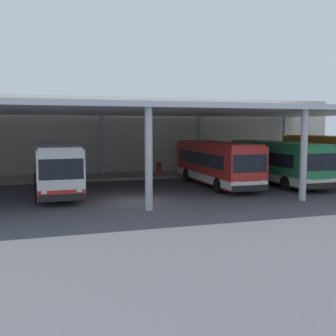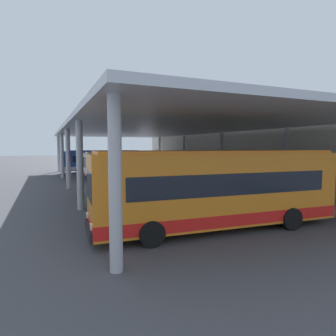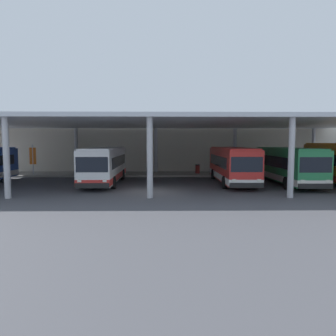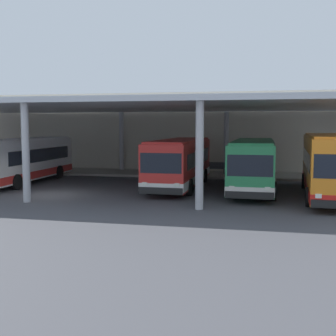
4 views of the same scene
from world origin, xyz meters
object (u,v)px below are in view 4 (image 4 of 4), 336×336
bus_departing (329,165)px  bench_waiting (216,168)px  bus_second_bay (25,160)px  bus_far_bay (253,165)px  trash_bin (169,167)px  bus_middle_bay (180,163)px

bus_departing → bench_waiting: (-7.39, 9.09, -1.18)m
bus_second_bay → bus_far_bay: bearing=-1.8°
bus_second_bay → bench_waiting: bearing=29.2°
bench_waiting → trash_bin: (-3.87, -0.17, 0.01)m
bus_far_bay → bench_waiting: bearing=112.0°
bus_departing → bus_middle_bay: bearing=168.1°
bus_middle_bay → bus_departing: (9.01, -1.90, 0.19)m
bus_second_bay → bench_waiting: (12.86, 7.18, -0.99)m
bus_second_bay → bus_middle_bay: size_ratio=1.00×
bus_departing → trash_bin: (-11.26, 8.92, -1.16)m
bus_middle_bay → bench_waiting: 7.44m
bus_middle_bay → bus_far_bay: same height
bus_departing → bench_waiting: 11.77m
bench_waiting → trash_bin: bearing=-177.5°
bus_second_bay → bus_departing: (20.25, -1.91, 0.19)m
bus_far_bay → bus_departing: bus_departing is taller
bus_middle_bay → bench_waiting: bearing=77.3°
bus_middle_bay → trash_bin: size_ratio=10.78×
bus_departing → bench_waiting: size_ratio=6.36×
bench_waiting → bus_middle_bay: bearing=-102.7°
bus_second_bay → bus_middle_bay: (11.24, -0.01, 0.00)m
bus_middle_bay → bus_far_bay: bearing=-5.8°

